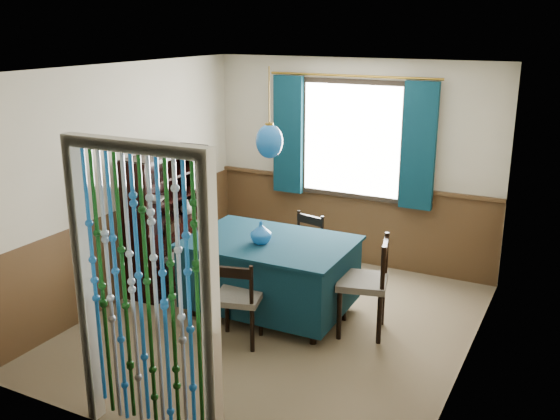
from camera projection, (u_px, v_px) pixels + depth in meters
The scene contains 22 objects.
floor at pixel (276, 325), 6.19m from camera, with size 4.00×4.00×0.00m, color brown.
ceiling at pixel (276, 68), 5.47m from camera, with size 4.00×4.00×0.00m, color silver.
wall_back at pixel (353, 164), 7.53m from camera, with size 3.60×3.60×0.00m, color #BFB59C.
wall_front at pixel (137, 280), 4.13m from camera, with size 3.60×3.60×0.00m, color #BFB59C.
wall_left at pixel (126, 183), 6.62m from camera, with size 4.00×4.00×0.00m, color #BFB59C.
wall_right at pixel (473, 233), 5.04m from camera, with size 4.00×4.00×0.00m, color #BFB59C.
wainscot_back at pixel (350, 223), 7.74m from camera, with size 3.60×3.60×0.00m, color #4A321C.
wainscot_front at pixel (145, 378), 4.36m from camera, with size 3.60×3.60×0.00m, color #4A321C.
wainscot_left at pixel (132, 250), 6.83m from camera, with size 4.00×4.00×0.00m, color #4A321C.
wainscot_right at pixel (463, 317), 5.27m from camera, with size 4.00×4.00×0.00m, color #4A321C.
window at pixel (352, 140), 7.41m from camera, with size 1.32×0.12×1.42m, color black.
doorway at pixel (145, 304), 4.24m from camera, with size 1.16×0.12×2.18m, color silver, non-canonical shape.
dining_table at pixel (270, 271), 6.35m from camera, with size 1.66×1.16×0.79m.
chair_near at pixel (238, 299), 5.73m from camera, with size 0.50×0.49×0.84m.
chair_far at pixel (303, 249), 7.00m from camera, with size 0.49×0.47×0.83m.
chair_left at pixel (187, 256), 6.78m from camera, with size 0.49×0.51×0.85m.
chair_right at pixel (366, 283), 5.93m from camera, with size 0.56×0.57×0.96m.
sideboard at pixel (169, 238), 7.06m from camera, with size 0.44×1.18×1.53m.
pendant_lamp at pixel (269, 141), 5.96m from camera, with size 0.26×0.26×0.87m.
vase_table at pixel (261, 233), 6.14m from camera, with size 0.19×0.19×0.20m, color #165398.
bowl_shelf at pixel (155, 200), 6.64m from camera, with size 0.24×0.24×0.06m, color beige.
vase_sideboard at pixel (187, 206), 7.19m from camera, with size 0.18×0.18×0.18m, color beige.
Camera 1 is at (2.59, -4.96, 2.88)m, focal length 40.00 mm.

